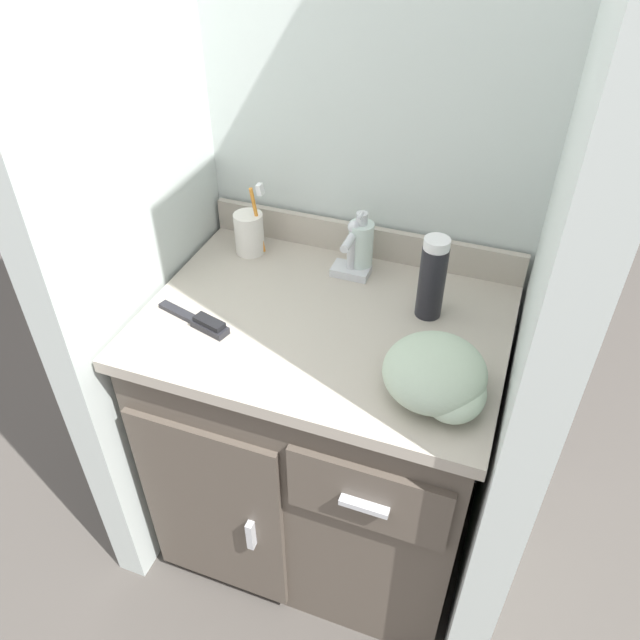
# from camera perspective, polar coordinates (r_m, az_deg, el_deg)

# --- Properties ---
(ground_plane) EXTENTS (6.00, 6.00, 0.00)m
(ground_plane) POSITION_cam_1_polar(r_m,az_deg,el_deg) (1.94, 0.31, -18.04)
(ground_plane) COLOR #4C4742
(wall_back) EXTENTS (0.97, 0.08, 2.20)m
(wall_back) POSITION_cam_1_polar(r_m,az_deg,el_deg) (1.48, 5.17, 17.96)
(wall_back) COLOR silver
(wall_back) RESTS_ON ground_plane
(wall_left) EXTENTS (0.08, 0.66, 2.20)m
(wall_left) POSITION_cam_1_polar(r_m,az_deg,el_deg) (1.38, -17.71, 14.79)
(wall_left) COLOR silver
(wall_left) RESTS_ON ground_plane
(wall_right) EXTENTS (0.08, 0.66, 2.20)m
(wall_right) POSITION_cam_1_polar(r_m,az_deg,el_deg) (1.13, 22.41, 8.15)
(wall_right) COLOR silver
(wall_right) RESTS_ON ground_plane
(vanity) EXTENTS (0.79, 0.59, 0.77)m
(vanity) POSITION_cam_1_polar(r_m,az_deg,el_deg) (1.61, 0.27, -10.20)
(vanity) COLOR brown
(vanity) RESTS_ON ground_plane
(backsplash) EXTENTS (0.79, 0.02, 0.08)m
(backsplash) POSITION_cam_1_polar(r_m,az_deg,el_deg) (1.55, 3.96, 7.30)
(backsplash) COLOR #B2A899
(backsplash) RESTS_ON vanity
(sink_faucet) EXTENTS (0.09, 0.09, 0.14)m
(sink_faucet) POSITION_cam_1_polar(r_m,az_deg,el_deg) (1.47, 2.86, 5.73)
(sink_faucet) COLOR silver
(sink_faucet) RESTS_ON vanity
(toothbrush_cup) EXTENTS (0.08, 0.07, 0.19)m
(toothbrush_cup) POSITION_cam_1_polar(r_m,az_deg,el_deg) (1.56, -6.47, 7.95)
(toothbrush_cup) COLOR white
(toothbrush_cup) RESTS_ON vanity
(soap_dispenser) EXTENTS (0.06, 0.06, 0.16)m
(soap_dispenser) POSITION_cam_1_polar(r_m,az_deg,el_deg) (1.48, 3.73, 6.74)
(soap_dispenser) COLOR silver
(soap_dispenser) RESTS_ON vanity
(shaving_cream_can) EXTENTS (0.06, 0.06, 0.19)m
(shaving_cream_can) POSITION_cam_1_polar(r_m,az_deg,el_deg) (1.34, 10.22, 3.78)
(shaving_cream_can) COLOR black
(shaving_cream_can) RESTS_ON vanity
(hairbrush) EXTENTS (0.19, 0.08, 0.03)m
(hairbrush) POSITION_cam_1_polar(r_m,az_deg,el_deg) (1.36, -10.80, -0.16)
(hairbrush) COLOR #232328
(hairbrush) RESTS_ON vanity
(hand_towel) EXTENTS (0.20, 0.21, 0.10)m
(hand_towel) POSITION_cam_1_polar(r_m,az_deg,el_deg) (1.18, 10.83, -5.07)
(hand_towel) COLOR #A8BCA3
(hand_towel) RESTS_ON vanity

